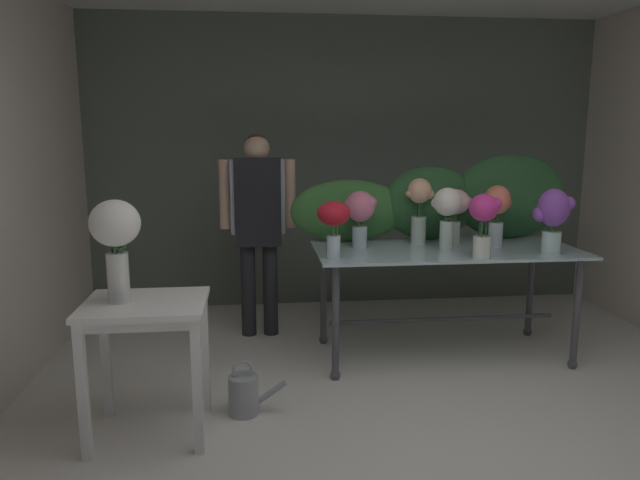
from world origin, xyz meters
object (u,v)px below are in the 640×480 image
(florist, at_px, (258,213))
(vase_ivory_peonies, at_px, (447,210))
(display_table_glass, at_px, (444,264))
(vase_rosy_anemones, at_px, (360,212))
(side_table_white, at_px, (146,322))
(vase_violet_freesia, at_px, (553,216))
(vase_blush_dahlias, at_px, (455,208))
(vase_crimson_snapdragons, at_px, (334,220))
(vase_peach_hydrangea, at_px, (419,206))
(vase_magenta_stock, at_px, (484,219))
(vase_white_roses_tall, at_px, (116,236))
(watering_can, at_px, (244,394))
(vase_coral_carnations, at_px, (497,209))

(florist, distance_m, vase_ivory_peonies, 1.51)
(display_table_glass, relative_size, vase_rosy_anemones, 4.58)
(side_table_white, distance_m, vase_violet_freesia, 2.77)
(vase_violet_freesia, bearing_deg, vase_blush_dahlias, 139.42)
(florist, relative_size, vase_violet_freesia, 3.61)
(vase_crimson_snapdragons, bearing_deg, vase_peach_hydrangea, 31.04)
(vase_blush_dahlias, bearing_deg, display_table_glass, -126.00)
(vase_ivory_peonies, distance_m, vase_blush_dahlias, 0.28)
(vase_magenta_stock, bearing_deg, florist, 146.51)
(side_table_white, bearing_deg, vase_magenta_stock, 15.63)
(side_table_white, relative_size, florist, 0.47)
(side_table_white, xyz_separation_m, vase_white_roses_tall, (-0.13, 0.00, 0.48))
(display_table_glass, height_order, vase_white_roses_tall, vase_white_roses_tall)
(watering_can, bearing_deg, display_table_glass, 28.31)
(vase_blush_dahlias, bearing_deg, vase_rosy_anemones, -173.08)
(florist, relative_size, vase_blush_dahlias, 3.98)
(florist, height_order, vase_ivory_peonies, florist)
(vase_crimson_snapdragons, height_order, watering_can, vase_crimson_snapdragons)
(vase_crimson_snapdragons, relative_size, watering_can, 1.09)
(vase_magenta_stock, height_order, vase_coral_carnations, vase_coral_carnations)
(vase_magenta_stock, bearing_deg, watering_can, -165.38)
(vase_peach_hydrangea, xyz_separation_m, watering_can, (-1.32, -0.96, -1.00))
(display_table_glass, bearing_deg, side_table_white, -154.06)
(vase_rosy_anemones, bearing_deg, side_table_white, -142.64)
(vase_coral_carnations, bearing_deg, vase_peach_hydrangea, 166.20)
(vase_peach_hydrangea, relative_size, vase_white_roses_tall, 0.90)
(side_table_white, bearing_deg, vase_crimson_snapdragons, 32.07)
(vase_magenta_stock, distance_m, vase_coral_carnations, 0.48)
(display_table_glass, distance_m, vase_magenta_stock, 0.56)
(vase_rosy_anemones, bearing_deg, vase_blush_dahlias, 6.92)
(vase_magenta_stock, relative_size, vase_violet_freesia, 0.95)
(display_table_glass, bearing_deg, vase_peach_hydrangea, 133.65)
(vase_magenta_stock, bearing_deg, vase_blush_dahlias, 91.68)
(vase_rosy_anemones, bearing_deg, vase_crimson_snapdragons, -125.42)
(florist, xyz_separation_m, vase_blush_dahlias, (1.48, -0.45, 0.08))
(vase_white_roses_tall, bearing_deg, vase_coral_carnations, 21.58)
(side_table_white, height_order, vase_blush_dahlias, vase_blush_dahlias)
(display_table_glass, height_order, vase_crimson_snapdragons, vase_crimson_snapdragons)
(vase_rosy_anemones, distance_m, vase_violet_freesia, 1.34)
(vase_crimson_snapdragons, bearing_deg, vase_ivory_peonies, 12.50)
(vase_rosy_anemones, distance_m, vase_blush_dahlias, 0.75)
(vase_rosy_anemones, xyz_separation_m, vase_crimson_snapdragons, (-0.24, -0.34, -0.00))
(florist, height_order, watering_can, florist)
(display_table_glass, xyz_separation_m, florist, (-1.36, 0.62, 0.32))
(florist, bearing_deg, vase_rosy_anemones, -36.28)
(side_table_white, height_order, vase_magenta_stock, vase_magenta_stock)
(display_table_glass, xyz_separation_m, vase_violet_freesia, (0.66, -0.30, 0.40))
(display_table_glass, bearing_deg, vase_violet_freesia, -24.27)
(florist, xyz_separation_m, watering_can, (-0.11, -1.41, -0.90))
(vase_coral_carnations, distance_m, vase_white_roses_tall, 2.70)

